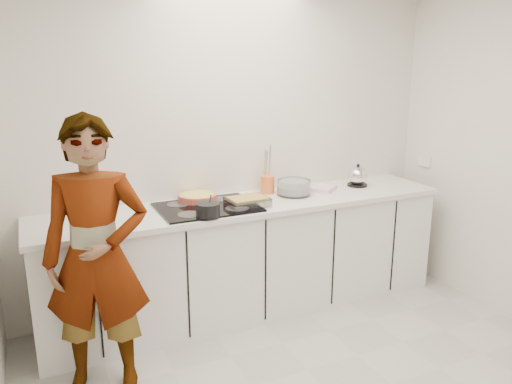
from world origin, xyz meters
name	(u,v)px	position (x,y,z in m)	size (l,w,h in m)	color
wall_back	(233,146)	(0.00, 1.60, 1.30)	(3.60, 0.00, 2.60)	silver
base_cabinets	(250,259)	(0.00, 1.28, 0.43)	(3.20, 0.58, 0.87)	white
countertop	(249,204)	(0.00, 1.28, 0.89)	(3.24, 0.64, 0.04)	white
hob	(207,207)	(-0.35, 1.26, 0.92)	(0.72, 0.54, 0.01)	black
tart_dish	(197,197)	(-0.36, 1.45, 0.95)	(0.36, 0.36, 0.05)	#D05945
saucepan	(208,210)	(-0.43, 1.03, 0.97)	(0.19, 0.19, 0.16)	black
baking_dish	(248,201)	(-0.07, 1.17, 0.96)	(0.31, 0.24, 0.06)	silver
mixing_bowl	(294,188)	(0.41, 1.32, 0.97)	(0.35, 0.35, 0.13)	silver
tea_towel	(324,188)	(0.71, 1.33, 0.93)	(0.21, 0.16, 0.04)	white
kettle	(358,177)	(1.06, 1.35, 0.99)	(0.20, 0.20, 0.20)	black
utensil_crock	(267,184)	(0.25, 1.47, 0.98)	(0.12, 0.12, 0.15)	orange
cook	(97,258)	(-1.21, 0.77, 0.85)	(0.62, 0.40, 1.69)	white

